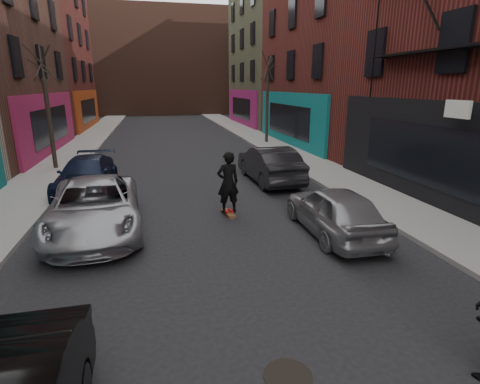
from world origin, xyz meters
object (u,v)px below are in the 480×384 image
parked_left_far (94,207)px  parked_right_end (269,164)px  skateboarder (228,183)px  tree_left_far (46,98)px  parked_left_end (86,175)px  tree_right_far (267,92)px  manhole (288,376)px  skateboard (228,214)px  parked_right_far (334,210)px

parked_left_far → parked_right_end: (6.40, 4.37, 0.03)m
parked_left_far → skateboarder: skateboarder is taller
tree_left_far → parked_left_end: size_ratio=1.45×
tree_right_far → skateboarder: bearing=-111.2°
tree_left_far → manhole: bearing=-67.1°
skateboarder → parked_left_end: bearing=-48.5°
skateboarder → manhole: bearing=77.2°
tree_left_far → parked_left_end: tree_left_far is taller
tree_right_far → parked_left_end: (-10.31, -10.27, -2.88)m
tree_left_far → parked_right_end: size_ratio=1.42×
skateboard → tree_right_far: bearing=60.1°
tree_right_far → parked_right_far: tree_right_far is taller
manhole → tree_right_far: bearing=74.1°
parked_left_end → manhole: 11.67m
tree_right_far → parked_left_far: tree_right_far is taller
parked_left_end → parked_right_end: size_ratio=0.98×
skateboard → manhole: bearing=-102.8°
parked_right_far → skateboard: 3.37m
parked_left_far → parked_right_far: (6.40, -1.62, -0.04)m
skateboard → parked_left_end: bearing=131.5°
tree_right_far → manhole: 22.24m
tree_left_far → parked_right_end: 10.70m
parked_left_far → parked_right_end: bearing=30.1°
parked_right_end → parked_left_far: bearing=32.1°
tree_left_far → parked_right_far: bearing=-47.8°
tree_right_far → manhole: bearing=-105.9°
parked_right_far → skateboard: bearing=-39.5°
parked_right_far → parked_right_end: bearing=-89.5°
skateboarder → manhole: 6.96m
parked_left_end → parked_right_far: bearing=-36.0°
parked_right_far → skateboard: size_ratio=4.98×
skateboarder → manhole: skateboarder is taller
tree_right_far → parked_left_end: bearing=-135.1°
parked_right_end → tree_right_far: bearing=-108.3°
skateboard → skateboarder: size_ratio=0.41×
tree_right_far → manhole: (-6.03, -21.11, -3.52)m
tree_right_far → parked_right_end: 11.16m
parked_right_far → manhole: 5.66m
parked_left_end → skateboarder: skateboarder is taller
parked_left_end → tree_left_far: bearing=119.9°
tree_right_far → skateboard: tree_right_far is taller
tree_left_far → parked_left_far: tree_left_far is taller
parked_right_end → skateboarder: 4.64m
manhole → parked_right_far: bearing=57.4°
parked_right_far → manhole: (-3.03, -4.74, -0.67)m
tree_right_far → skateboarder: 15.48m
parked_right_end → skateboarder: (-2.54, -3.87, 0.31)m
tree_right_far → parked_right_end: (-3.00, -10.38, -2.78)m
parked_left_end → skateboarder: size_ratio=2.32×
parked_right_far → manhole: bearing=57.9°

